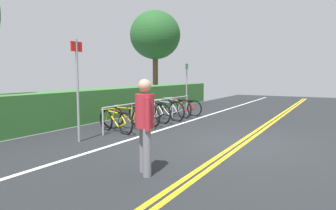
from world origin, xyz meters
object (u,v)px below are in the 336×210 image
(bicycle_1, at_px, (128,117))
(bicycle_2, at_px, (144,115))
(bike_rack, at_px, (154,106))
(bicycle_3, at_px, (152,112))
(tree_mid, at_px, (155,35))
(sign_post_near, at_px, (77,81))
(bicycle_5, at_px, (175,108))
(bicycle_0, at_px, (116,121))
(pedestrian, at_px, (145,120))
(sign_post_far, at_px, (187,82))
(bicycle_4, at_px, (166,110))
(bicycle_6, at_px, (183,107))

(bicycle_1, relative_size, bicycle_2, 1.00)
(bike_rack, height_order, bicycle_3, bike_rack)
(bicycle_1, height_order, tree_mid, tree_mid)
(sign_post_near, bearing_deg, bicycle_5, 0.12)
(bicycle_3, distance_m, bicycle_5, 1.59)
(bicycle_0, height_order, pedestrian, pedestrian)
(bicycle_2, bearing_deg, sign_post_far, 4.26)
(bicycle_4, xyz_separation_m, bicycle_6, (1.47, 0.04, -0.04))
(bicycle_2, bearing_deg, pedestrian, -145.81)
(bike_rack, bearing_deg, bicycle_0, -179.56)
(bike_rack, height_order, tree_mid, tree_mid)
(bicycle_6, bearing_deg, bicycle_5, 176.16)
(bicycle_0, xyz_separation_m, bicycle_5, (3.70, 0.01, 0.05))
(bike_rack, height_order, sign_post_far, sign_post_far)
(bicycle_3, xyz_separation_m, bicycle_4, (0.74, -0.14, 0.00))
(bicycle_0, height_order, sign_post_far, sign_post_far)
(bike_rack, bearing_deg, bicycle_3, 139.25)
(pedestrian, distance_m, tree_mid, 14.05)
(bicycle_5, height_order, pedestrian, pedestrian)
(bicycle_6, xyz_separation_m, sign_post_near, (-5.77, 0.03, 1.18))
(bicycle_0, height_order, bicycle_5, bicycle_5)
(bicycle_3, bearing_deg, bicycle_2, -176.67)
(bicycle_0, distance_m, sign_post_near, 1.87)
(bicycle_2, bearing_deg, bicycle_5, -0.46)
(bicycle_0, relative_size, sign_post_near, 0.63)
(bicycle_1, xyz_separation_m, bicycle_2, (0.87, -0.01, -0.01))
(bicycle_2, distance_m, bicycle_4, 1.36)
(bicycle_6, bearing_deg, bicycle_3, 177.55)
(bicycle_0, distance_m, bicycle_1, 0.63)
(bicycle_0, bearing_deg, bicycle_4, -1.51)
(sign_post_near, relative_size, sign_post_far, 1.15)
(bicycle_2, bearing_deg, bicycle_6, -1.20)
(bicycle_4, xyz_separation_m, sign_post_near, (-4.30, 0.07, 1.15))
(bicycle_4, bearing_deg, bicycle_5, 5.59)
(bicycle_4, xyz_separation_m, tree_mid, (6.17, 4.28, 3.66))
(pedestrian, bearing_deg, bicycle_3, 31.00)
(bicycle_6, bearing_deg, bicycle_1, 178.99)
(bicycle_2, height_order, sign_post_far, sign_post_far)
(pedestrian, relative_size, tree_mid, 0.29)
(sign_post_near, bearing_deg, bicycle_3, 1.03)
(bicycle_2, bearing_deg, bike_rack, -0.74)
(tree_mid, bearing_deg, bicycle_5, -141.79)
(bike_rack, bearing_deg, sign_post_near, -179.68)
(pedestrian, bearing_deg, bicycle_5, 23.95)
(bicycle_2, distance_m, pedestrian, 5.14)
(bicycle_1, relative_size, tree_mid, 0.30)
(bicycle_2, xyz_separation_m, sign_post_far, (3.89, 0.29, 0.99))
(pedestrian, bearing_deg, sign_post_near, 65.81)
(bike_rack, height_order, bicycle_5, bike_rack)
(bicycle_0, relative_size, pedestrian, 0.99)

